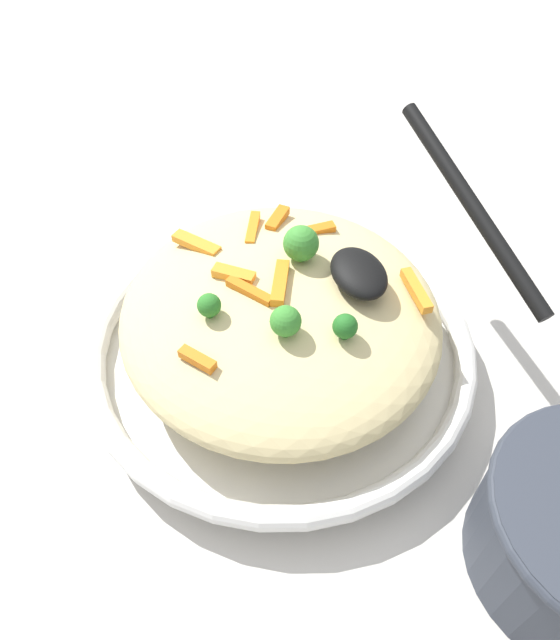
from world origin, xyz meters
TOP-DOWN VIEW (x-y plane):
  - ground_plane at (0.00, 0.00)m, footprint 2.40×2.40m
  - serving_bowl at (0.00, 0.00)m, footprint 0.32×0.32m
  - pasta_mound at (0.00, 0.00)m, footprint 0.26×0.25m
  - carrot_piece_0 at (0.00, 0.00)m, footprint 0.04×0.03m
  - carrot_piece_1 at (-0.07, -0.05)m, footprint 0.04×0.04m
  - carrot_piece_2 at (-0.02, -0.03)m, footprint 0.03×0.03m
  - carrot_piece_3 at (-0.06, 0.05)m, footprint 0.01×0.04m
  - carrot_piece_4 at (-0.00, -0.02)m, footprint 0.04×0.03m
  - carrot_piece_5 at (-0.08, 0.00)m, footprint 0.04×0.02m
  - carrot_piece_6 at (0.05, -0.07)m, footprint 0.03×0.02m
  - carrot_piece_7 at (-0.08, 0.02)m, footprint 0.03×0.03m
  - carrot_piece_8 at (0.03, 0.10)m, footprint 0.04×0.01m
  - broccoli_floret_0 at (0.01, -0.06)m, footprint 0.02×0.02m
  - broccoli_floret_1 at (0.04, -0.01)m, footprint 0.02×0.02m
  - broccoli_floret_2 at (-0.03, 0.03)m, footprint 0.03×0.03m
  - broccoli_floret_3 at (0.06, 0.03)m, footprint 0.02×0.02m
  - serving_spoon at (0.01, 0.10)m, footprint 0.19×0.13m

SIDE VIEW (x-z plane):
  - ground_plane at x=0.00m, z-range 0.00..0.00m
  - serving_bowl at x=0.00m, z-range 0.00..0.04m
  - pasta_mound at x=0.00m, z-range 0.03..0.10m
  - carrot_piece_3 at x=-0.06m, z-range 0.09..0.09m
  - carrot_piece_1 at x=-0.07m, z-range 0.09..0.09m
  - carrot_piece_5 at x=-0.08m, z-range 0.09..0.09m
  - carrot_piece_6 at x=0.05m, z-range 0.09..0.09m
  - carrot_piece_7 at x=-0.08m, z-range 0.09..0.10m
  - carrot_piece_8 at x=0.03m, z-range 0.09..0.10m
  - carrot_piece_4 at x=0.00m, z-range 0.09..0.10m
  - carrot_piece_2 at x=-0.02m, z-range 0.09..0.10m
  - carrot_piece_0 at x=0.00m, z-range 0.10..0.10m
  - broccoli_floret_3 at x=0.06m, z-range 0.09..0.11m
  - broccoli_floret_0 at x=0.01m, z-range 0.09..0.11m
  - broccoli_floret_1 at x=0.04m, z-range 0.09..0.12m
  - broccoli_floret_2 at x=-0.03m, z-range 0.09..0.13m
  - serving_spoon at x=0.01m, z-range 0.08..0.16m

